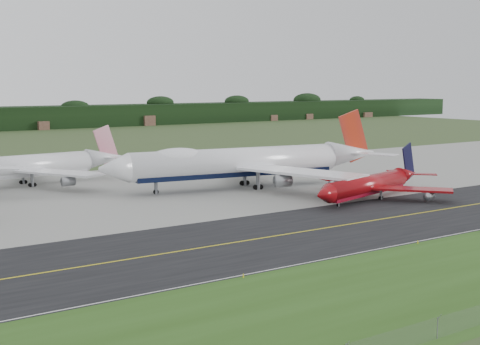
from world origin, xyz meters
name	(u,v)px	position (x,y,z in m)	size (l,w,h in m)	color
ground	(336,220)	(0.00, 0.00, 0.00)	(600.00, 600.00, 0.00)	#304520
taxiway	(351,224)	(0.00, -4.00, 0.01)	(400.00, 32.00, 0.02)	black
apron	(195,185)	(0.00, 51.00, 0.01)	(400.00, 78.00, 0.01)	gray
taxiway_centreline	(351,224)	(0.00, -4.00, 0.03)	(400.00, 0.40, 0.00)	gold
taxiway_edge_line	(419,241)	(0.00, -19.50, 0.03)	(400.00, 0.25, 0.00)	silver
jet_ba_747	(245,162)	(7.66, 40.22, 6.16)	(71.88, 58.98, 18.09)	white
jet_red_737	(372,184)	(22.12, 13.05, 3.03)	(40.07, 31.98, 10.98)	maroon
jet_star_tail	(26,167)	(-34.32, 72.92, 4.62)	(52.54, 43.81, 13.85)	silver
edge_marker_left	(243,276)	(-34.15, -20.50, 0.25)	(0.16, 0.16, 0.50)	yellow
edge_marker_center	(418,242)	(-1.47, -20.50, 0.25)	(0.16, 0.16, 0.50)	yellow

